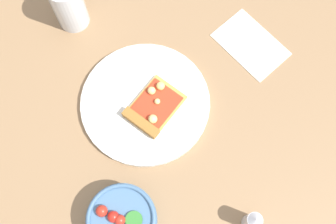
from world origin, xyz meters
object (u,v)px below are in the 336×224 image
object	(u,v)px
plate	(147,102)
soda_glass	(69,6)
salad_bowl	(122,220)
pepper_shaker	(252,221)
pizza_slice_main	(152,109)
paper_napkin	(252,46)

from	to	relation	value
plate	soda_glass	xyz separation A→B (m)	(-0.05, 0.26, 0.05)
salad_bowl	soda_glass	world-z (taller)	soda_glass
salad_bowl	pepper_shaker	world-z (taller)	pepper_shaker
pepper_shaker	pizza_slice_main	bearing A→B (deg)	100.98
pizza_slice_main	pepper_shaker	world-z (taller)	pepper_shaker
soda_glass	plate	bearing A→B (deg)	-79.22
pizza_slice_main	pepper_shaker	size ratio (longest dim) A/B	1.88
salad_bowl	paper_napkin	distance (m)	0.47
soda_glass	paper_napkin	size ratio (longest dim) A/B	0.79
soda_glass	paper_napkin	world-z (taller)	soda_glass
pizza_slice_main	pepper_shaker	distance (m)	0.30
plate	soda_glass	distance (m)	0.27
plate	pizza_slice_main	distance (m)	0.03
pizza_slice_main	salad_bowl	distance (m)	0.23
salad_bowl	pizza_slice_main	bearing A→B (deg)	47.57
soda_glass	paper_napkin	distance (m)	0.41
pizza_slice_main	plate	bearing A→B (deg)	90.41
paper_napkin	plate	bearing A→B (deg)	-178.58
pepper_shaker	soda_glass	bearing A→B (deg)	100.47
paper_napkin	pepper_shaker	xyz separation A→B (m)	(-0.21, -0.32, 0.03)
plate	soda_glass	size ratio (longest dim) A/B	2.22
plate	salad_bowl	size ratio (longest dim) A/B	2.10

